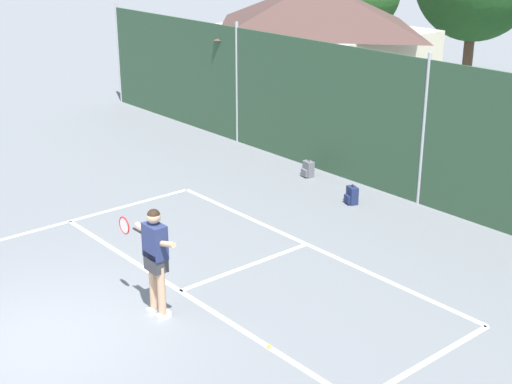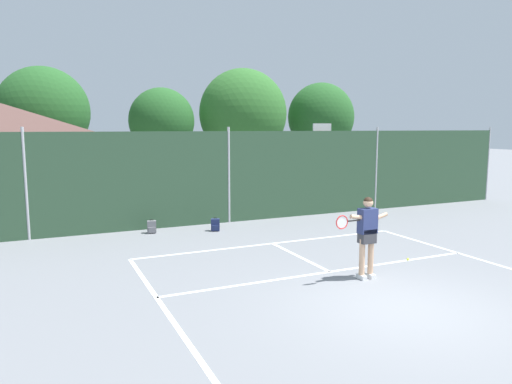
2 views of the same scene
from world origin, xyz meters
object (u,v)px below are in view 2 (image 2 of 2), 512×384
tennis_ball (408,259)px  backpack_grey (152,227)px  basketball_hoop (321,152)px  backpack_navy (215,225)px  tennis_player (367,230)px

tennis_ball → backpack_grey: backpack_grey is taller
basketball_hoop → backpack_navy: basketball_hoop is taller
tennis_player → backpack_navy: 6.31m
tennis_ball → tennis_player: bearing=-158.9°
basketball_hoop → backpack_grey: 8.72m
tennis_player → tennis_ball: tennis_player is taller
basketball_hoop → backpack_navy: (-6.06, -3.20, -2.12)m
backpack_grey → backpack_navy: (1.97, -0.54, 0.00)m
tennis_player → tennis_ball: (1.89, 0.73, -1.08)m
tennis_player → backpack_grey: 7.50m
backpack_grey → backpack_navy: same height
basketball_hoop → backpack_navy: size_ratio=7.67×
tennis_player → tennis_ball: 2.30m
tennis_ball → backpack_grey: bearing=131.8°
backpack_navy → tennis_ball: bearing=-58.4°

